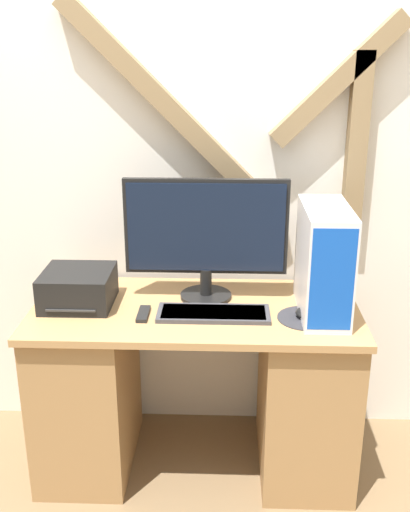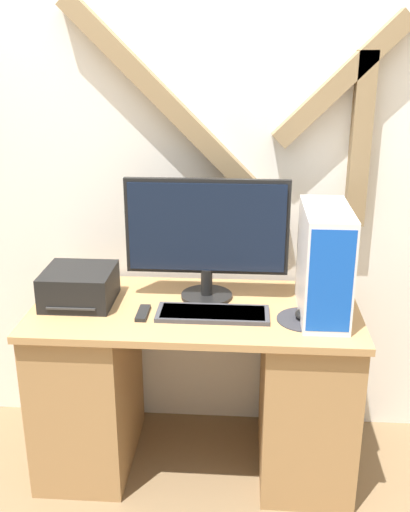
% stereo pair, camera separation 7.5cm
% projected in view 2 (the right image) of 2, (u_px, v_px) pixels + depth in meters
% --- Properties ---
extents(ground_plane, '(12.00, 12.00, 0.00)m').
position_uv_depth(ground_plane, '(189.00, 511.00, 2.46)').
color(ground_plane, brown).
extents(wall_back, '(6.40, 0.13, 2.70)m').
position_uv_depth(wall_back, '(202.00, 153.00, 2.66)').
color(wall_back, white).
rests_on(wall_back, ground_plane).
extents(desk, '(1.37, 0.65, 0.77)m').
position_uv_depth(desk, '(196.00, 384.00, 2.63)').
color(desk, tan).
rests_on(desk, ground_plane).
extents(monitor, '(0.69, 0.22, 0.52)m').
position_uv_depth(monitor, '(207.00, 233.00, 2.50)').
color(monitor, black).
rests_on(monitor, desk).
extents(keyboard, '(0.46, 0.17, 0.02)m').
position_uv_depth(keyboard, '(213.00, 313.00, 2.42)').
color(keyboard, '#3D3D42').
rests_on(keyboard, desk).
extents(mousepad, '(0.23, 0.23, 0.00)m').
position_uv_depth(mousepad, '(306.00, 320.00, 2.39)').
color(mousepad, '#2D2D33').
rests_on(mousepad, desk).
extents(mouse, '(0.07, 0.08, 0.04)m').
position_uv_depth(mouse, '(303.00, 314.00, 2.39)').
color(mouse, black).
rests_on(mouse, mousepad).
extents(computer_tower, '(0.18, 0.42, 0.44)m').
position_uv_depth(computer_tower, '(324.00, 263.00, 2.37)').
color(computer_tower, white).
rests_on(computer_tower, desk).
extents(printer, '(0.29, 0.29, 0.15)m').
position_uv_depth(printer, '(79.00, 286.00, 2.53)').
color(printer, black).
rests_on(printer, desk).
extents(remote_control, '(0.04, 0.14, 0.02)m').
position_uv_depth(remote_control, '(143.00, 313.00, 2.43)').
color(remote_control, black).
rests_on(remote_control, desk).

